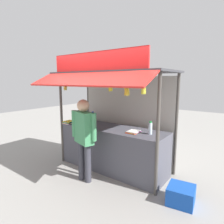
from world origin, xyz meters
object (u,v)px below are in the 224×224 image
at_px(water_bottle_back_left, 150,128).
at_px(banana_bunch_rightmost, 110,87).
at_px(banana_bunch_inner_right, 143,90).
at_px(water_bottle_center, 93,117).
at_px(vendor_person, 84,133).
at_px(banana_bunch_leftmost, 65,87).
at_px(magazine_stack_mid_left, 85,123).
at_px(magazine_stack_front_left, 69,122).
at_px(plastic_crate, 181,195).
at_px(magazine_stack_back_right, 133,132).
at_px(water_bottle_front_right, 86,115).
at_px(banana_bunch_inner_left, 127,91).

xyz_separation_m(water_bottle_back_left, banana_bunch_rightmost, (-0.59, -0.50, 0.79)).
bearing_deg(banana_bunch_inner_right, water_bottle_center, 157.12).
bearing_deg(banana_bunch_inner_right, vendor_person, -166.33).
height_order(water_bottle_center, banana_bunch_leftmost, banana_bunch_leftmost).
xyz_separation_m(water_bottle_back_left, banana_bunch_inner_right, (0.09, -0.50, 0.75)).
bearing_deg(water_bottle_back_left, water_bottle_center, 171.30).
distance_m(magazine_stack_mid_left, banana_bunch_inner_right, 1.87).
relative_size(magazine_stack_mid_left, vendor_person, 0.16).
xyz_separation_m(magazine_stack_front_left, magazine_stack_mid_left, (0.44, 0.10, 0.01)).
bearing_deg(water_bottle_back_left, magazine_stack_mid_left, -172.50).
height_order(banana_bunch_inner_right, vendor_person, banana_bunch_inner_right).
xyz_separation_m(magazine_stack_mid_left, vendor_person, (0.53, -0.57, -0.02)).
bearing_deg(banana_bunch_rightmost, plastic_crate, 5.63).
bearing_deg(banana_bunch_inner_right, water_bottle_back_left, 100.33).
xyz_separation_m(water_bottle_center, magazine_stack_mid_left, (0.17, -0.47, -0.07)).
xyz_separation_m(magazine_stack_mid_left, plastic_crate, (2.31, -0.17, -0.85)).
bearing_deg(magazine_stack_back_right, banana_bunch_inner_right, -44.69).
distance_m(water_bottle_back_left, magazine_stack_mid_left, 1.57).
xyz_separation_m(magazine_stack_back_right, banana_bunch_rightmost, (-0.27, -0.41, 0.89)).
bearing_deg(banana_bunch_rightmost, vendor_person, -148.12).
height_order(water_bottle_front_right, banana_bunch_inner_right, banana_bunch_inner_right).
bearing_deg(banana_bunch_inner_left, magazine_stack_front_left, 173.53).
distance_m(water_bottle_front_right, magazine_stack_back_right, 1.68).
relative_size(water_bottle_center, plastic_crate, 0.60).
bearing_deg(magazine_stack_mid_left, water_bottle_front_right, 131.47).
xyz_separation_m(banana_bunch_inner_right, banana_bunch_leftmost, (-1.93, 0.00, 0.01)).
relative_size(water_bottle_center, banana_bunch_rightmost, 0.97).
bearing_deg(banana_bunch_inner_right, plastic_crate, 11.29).
xyz_separation_m(magazine_stack_front_left, banana_bunch_inner_right, (2.09, -0.20, 0.84)).
relative_size(water_bottle_back_left, water_bottle_front_right, 0.83).
xyz_separation_m(magazine_stack_front_left, banana_bunch_rightmost, (1.41, -0.20, 0.88)).
bearing_deg(water_bottle_center, banana_bunch_inner_right, -22.88).
bearing_deg(banana_bunch_leftmost, magazine_stack_front_left, 127.96).
bearing_deg(plastic_crate, vendor_person, -167.21).
distance_m(magazine_stack_back_right, plastic_crate, 1.38).
bearing_deg(banana_bunch_leftmost, vendor_person, -18.47).
bearing_deg(plastic_crate, water_bottle_center, 165.59).
xyz_separation_m(banana_bunch_leftmost, banana_bunch_rightmost, (1.25, -0.00, 0.03)).
relative_size(magazine_stack_front_left, magazine_stack_mid_left, 1.07).
bearing_deg(banana_bunch_inner_left, water_bottle_front_right, 156.47).
bearing_deg(banana_bunch_rightmost, magazine_stack_front_left, 171.87).
height_order(vendor_person, plastic_crate, vendor_person).
distance_m(water_bottle_back_left, magazine_stack_front_left, 2.02).
height_order(magazine_stack_front_left, magazine_stack_mid_left, magazine_stack_mid_left).
bearing_deg(water_bottle_front_right, banana_bunch_inner_left, -23.53).
bearing_deg(banana_bunch_leftmost, magazine_stack_mid_left, 46.81).
relative_size(water_bottle_front_right, plastic_crate, 0.75).
xyz_separation_m(water_bottle_back_left, magazine_stack_back_right, (-0.32, -0.10, -0.10)).
distance_m(magazine_stack_mid_left, vendor_person, 0.78).
relative_size(water_bottle_back_left, banana_bunch_inner_left, 0.79).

